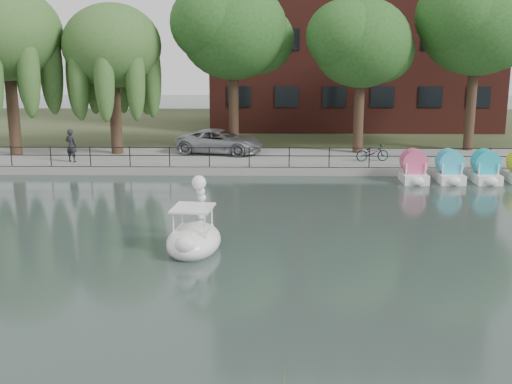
{
  "coord_description": "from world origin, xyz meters",
  "views": [
    {
      "loc": [
        0.88,
        -18.33,
        6.65
      ],
      "look_at": [
        0.5,
        4.0,
        1.3
      ],
      "focal_mm": 45.0,
      "sensor_mm": 36.0,
      "label": 1
    }
  ],
  "objects_px": {
    "minivan": "(220,140)",
    "bicycle": "(372,152)",
    "swan_boat": "(194,235)",
    "pedestrian": "(71,143)"
  },
  "relations": [
    {
      "from": "minivan",
      "to": "bicycle",
      "type": "relative_size",
      "value": 3.21
    },
    {
      "from": "bicycle",
      "to": "swan_boat",
      "type": "relative_size",
      "value": 0.6
    },
    {
      "from": "bicycle",
      "to": "swan_boat",
      "type": "height_order",
      "value": "swan_boat"
    },
    {
      "from": "minivan",
      "to": "swan_boat",
      "type": "height_order",
      "value": "swan_boat"
    },
    {
      "from": "bicycle",
      "to": "swan_boat",
      "type": "xyz_separation_m",
      "value": [
        -7.86,
        -13.44,
        -0.4
      ]
    },
    {
      "from": "minivan",
      "to": "pedestrian",
      "type": "bearing_deg",
      "value": 124.34
    },
    {
      "from": "swan_boat",
      "to": "minivan",
      "type": "bearing_deg",
      "value": 97.98
    },
    {
      "from": "pedestrian",
      "to": "bicycle",
      "type": "bearing_deg",
      "value": -159.74
    },
    {
      "from": "minivan",
      "to": "swan_boat",
      "type": "relative_size",
      "value": 1.92
    },
    {
      "from": "bicycle",
      "to": "swan_boat",
      "type": "distance_m",
      "value": 15.57
    }
  ]
}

